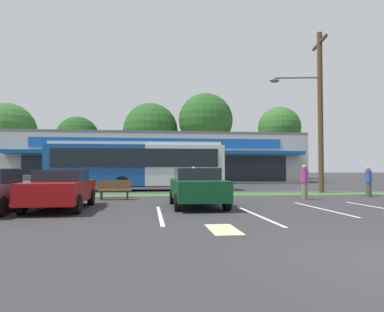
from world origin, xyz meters
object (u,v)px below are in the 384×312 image
car_0 (61,189)px  pedestrian_near_bench (369,181)px  car_1 (141,178)px  pedestrian_by_pole (194,183)px  pedestrian_mid (304,182)px  city_bus (137,164)px  bus_stop_bench (114,189)px  car_4 (6,178)px  car_3 (197,187)px  utility_pole (318,107)px

car_0 → pedestrian_near_bench: 15.28m
car_0 → car_1: car_0 is taller
pedestrian_by_pole → pedestrian_mid: 5.32m
city_bus → pedestrian_by_pole: city_bus is taller
bus_stop_bench → car_4: (-9.31, 11.84, 0.26)m
car_1 → pedestrian_mid: pedestrian_mid is taller
city_bus → car_1: bearing=89.5°
city_bus → car_3: bearing=-74.9°
utility_pole → pedestrian_mid: 5.56m
car_0 → car_1: bearing=171.0°
utility_pole → car_4: bearing=154.3°
car_4 → pedestrian_mid: pedestrian_mid is taller
pedestrian_near_bench → car_4: bearing=-176.7°
car_3 → pedestrian_near_bench: (9.68, 3.79, 0.02)m
bus_stop_bench → pedestrian_mid: (9.04, -0.99, 0.34)m
bus_stop_bench → car_4: bearing=-51.8°
car_1 → car_4: 10.30m
pedestrian_near_bench → pedestrian_by_pole: (-9.40, -0.57, -0.01)m
car_0 → pedestrian_near_bench: size_ratio=2.86×
car_0 → car_4: car_4 is taller
bus_stop_bench → pedestrian_mid: 9.10m
bus_stop_bench → car_3: (3.49, -3.54, 0.28)m
city_bus → car_0: size_ratio=2.55×
utility_pole → car_1: size_ratio=2.00×
utility_pole → car_4: 23.19m
car_0 → car_3: (5.07, 0.23, 0.02)m
bus_stop_bench → car_1: size_ratio=0.34×
car_4 → pedestrian_near_bench: (22.48, -11.59, 0.04)m
city_bus → pedestrian_near_bench: bearing=-27.8°
pedestrian_by_pole → pedestrian_mid: size_ratio=0.94×
car_0 → pedestrian_mid: bearing=104.6°
car_4 → pedestrian_mid: size_ratio=2.46×
utility_pole → city_bus: size_ratio=0.80×
utility_pole → car_0: 14.66m
city_bus → pedestrian_mid: size_ratio=6.94×
city_bus → car_3: city_bus is taller
bus_stop_bench → pedestrian_near_bench: size_ratio=1.00×
utility_pole → pedestrian_mid: utility_pole is taller
pedestrian_near_bench → pedestrian_mid: (-4.13, -1.25, 0.04)m
utility_pole → car_4: size_ratio=2.26×
car_4 → pedestrian_by_pole: size_ratio=2.62×
pedestrian_by_pole → pedestrian_mid: (5.27, -0.67, 0.05)m
car_0 → car_3: size_ratio=1.10×
utility_pole → car_1: (-10.26, 10.31, -4.28)m
car_0 → pedestrian_mid: size_ratio=2.72×
city_bus → bus_stop_bench: bearing=-95.8°
utility_pole → bus_stop_bench: size_ratio=5.84×
car_1 → pedestrian_by_pole: (2.79, -12.59, 0.06)m
car_0 → car_3: bearing=92.6°
pedestrian_mid → car_4: bearing=-164.8°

